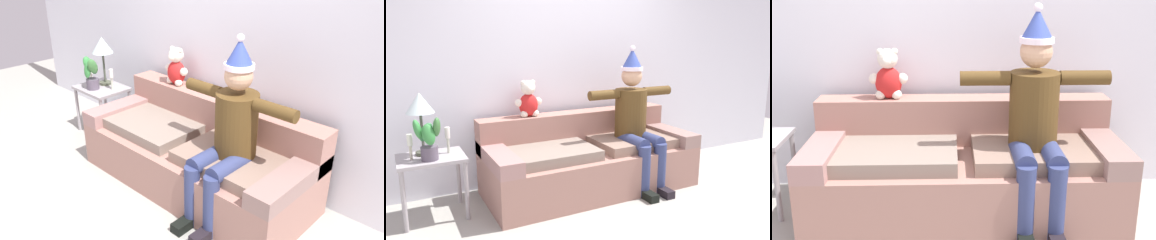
# 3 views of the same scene
# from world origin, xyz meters

# --- Properties ---
(ground_plane) EXTENTS (10.00, 10.00, 0.00)m
(ground_plane) POSITION_xyz_m (0.00, 0.00, 0.00)
(ground_plane) COLOR #A3A197
(back_wall) EXTENTS (7.00, 0.10, 2.70)m
(back_wall) POSITION_xyz_m (0.00, 1.55, 1.35)
(back_wall) COLOR silver
(back_wall) RESTS_ON ground_plane
(couch) EXTENTS (2.21, 0.91, 0.79)m
(couch) POSITION_xyz_m (0.00, 1.01, 0.31)
(couch) COLOR #9E7165
(couch) RESTS_ON ground_plane
(person_seated) EXTENTS (1.02, 0.77, 1.51)m
(person_seated) POSITION_xyz_m (0.48, 0.85, 0.76)
(person_seated) COLOR #523A1A
(person_seated) RESTS_ON ground_plane
(teddy_bear) EXTENTS (0.29, 0.17, 0.38)m
(teddy_bear) POSITION_xyz_m (-0.56, 1.30, 0.96)
(teddy_bear) COLOR red
(teddy_bear) RESTS_ON couch
(side_table) EXTENTS (0.56, 0.45, 0.57)m
(side_table) POSITION_xyz_m (-1.56, 1.06, 0.48)
(side_table) COLOR #A19A9F
(side_table) RESTS_ON ground_plane
(table_lamp) EXTENTS (0.24, 0.24, 0.56)m
(table_lamp) POSITION_xyz_m (-1.61, 1.15, 1.01)
(table_lamp) COLOR #484D3A
(table_lamp) RESTS_ON side_table
(potted_plant) EXTENTS (0.25, 0.21, 0.39)m
(potted_plant) POSITION_xyz_m (-1.58, 0.96, 0.75)
(potted_plant) COLOR #574D5C
(potted_plant) RESTS_ON side_table
(candle_tall) EXTENTS (0.04, 0.04, 0.23)m
(candle_tall) POSITION_xyz_m (-1.72, 1.04, 0.71)
(candle_tall) COLOR beige
(candle_tall) RESTS_ON side_table
(candle_short) EXTENTS (0.04, 0.04, 0.24)m
(candle_short) POSITION_xyz_m (-1.41, 1.10, 0.72)
(candle_short) COLOR beige
(candle_short) RESTS_ON side_table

